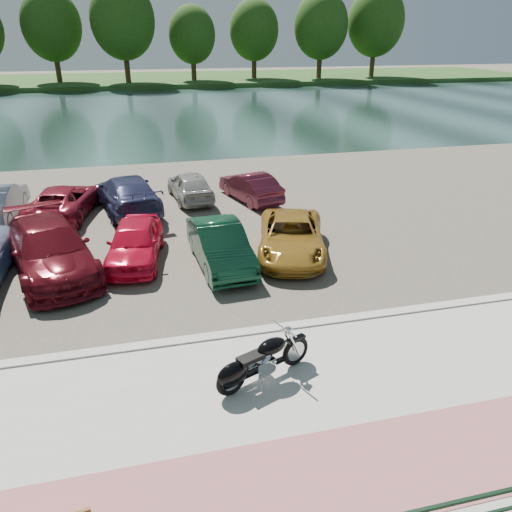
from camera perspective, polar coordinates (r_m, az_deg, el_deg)
The scene contains 17 objects.
ground at distance 10.84m, azimuth 7.00°, elevation -13.93°, with size 200.00×200.00×0.00m, color #595447.
promenade at distance 10.10m, azimuth 9.06°, elevation -17.05°, with size 60.00×6.00×0.10m, color #ADAAA3.
pink_path at distance 9.10m, azimuth 12.93°, elevation -22.66°, with size 60.00×2.00×0.01m, color #A45C5D.
kerb at distance 12.34m, azimuth 3.77°, elevation -8.16°, with size 60.00×0.30×0.14m, color #ADAAA3.
parking_lot at distance 20.30m, azimuth -3.83°, elevation 5.02°, with size 60.00×18.00×0.04m, color #433F36.
river at distance 48.48m, azimuth -10.24°, elevation 15.89°, with size 120.00×40.00×0.00m, color black.
far_bank at distance 80.23m, azimuth -12.14°, elevation 19.10°, with size 120.00×24.00×0.60m, color #214017.
far_trees at distance 74.10m, azimuth -8.73°, elevation 24.54°, with size 70.25×10.68×12.52m.
motorcycle at distance 10.28m, azimuth -0.02°, elevation -12.20°, with size 2.22×1.13×1.05m.
car_3 at distance 15.97m, azimuth -22.47°, elevation 0.71°, with size 2.13×5.23×1.52m, color #520B14.
car_4 at distance 16.02m, azimuth -13.67°, elevation 1.57°, with size 1.54×3.83×1.30m, color red.
car_5 at distance 15.32m, azimuth -4.12°, elevation 1.23°, with size 1.41×4.03×1.33m, color #0F3722.
car_6 at distance 16.13m, azimuth 4.07°, elevation 2.26°, with size 2.05×4.45×1.24m, color #AF7F28.
car_10 at distance 21.00m, azimuth -21.14°, elevation 5.90°, with size 2.04×4.43×1.23m, color maroon.
car_11 at distance 20.81m, azimuth -14.49°, elevation 6.92°, with size 2.02×4.98×1.45m, color navy.
car_12 at distance 21.78m, azimuth -7.55°, elevation 7.97°, with size 1.48×3.67×1.25m, color #9C9D98.
car_13 at distance 21.54m, azimuth -0.66°, elevation 7.95°, with size 1.29×3.69×1.22m, color #521624.
Camera 1 is at (-3.27, -7.91, 6.65)m, focal length 35.00 mm.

